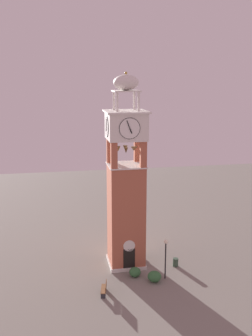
{
  "coord_description": "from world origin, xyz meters",
  "views": [
    {
      "loc": [
        -6.58,
        -35.49,
        17.92
      ],
      "look_at": [
        0.0,
        0.0,
        9.58
      ],
      "focal_mm": 42.99,
      "sensor_mm": 36.0,
      "label": 1
    }
  ],
  "objects_px": {
    "clock_tower": "(126,190)",
    "park_bench": "(104,288)",
    "trash_bin": "(176,262)",
    "lamp_post": "(166,252)"
  },
  "relations": [
    {
      "from": "clock_tower",
      "to": "park_bench",
      "type": "relative_size",
      "value": 11.02
    },
    {
      "from": "clock_tower",
      "to": "park_bench",
      "type": "xyz_separation_m",
      "value": [
        -2.79,
        -5.13,
        -7.0
      ]
    },
    {
      "from": "park_bench",
      "to": "trash_bin",
      "type": "bearing_deg",
      "value": 26.78
    },
    {
      "from": "trash_bin",
      "to": "clock_tower",
      "type": "bearing_deg",
      "value": 162.95
    },
    {
      "from": "lamp_post",
      "to": "clock_tower",
      "type": "bearing_deg",
      "value": 129.9
    },
    {
      "from": "clock_tower",
      "to": "trash_bin",
      "type": "bearing_deg",
      "value": -17.05
    },
    {
      "from": "lamp_post",
      "to": "park_bench",
      "type": "bearing_deg",
      "value": -164.31
    },
    {
      "from": "park_bench",
      "to": "lamp_post",
      "type": "distance_m",
      "value": 6.32
    },
    {
      "from": "clock_tower",
      "to": "trash_bin",
      "type": "relative_size",
      "value": 22.78
    },
    {
      "from": "park_bench",
      "to": "lamp_post",
      "type": "relative_size",
      "value": 0.44
    }
  ]
}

